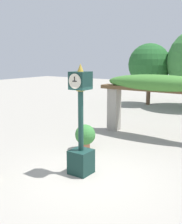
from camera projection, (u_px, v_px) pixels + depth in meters
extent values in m
plane|color=gray|center=(90.00, 176.00, 7.86)|extent=(60.00, 60.00, 0.00)
cube|color=#14332D|center=(81.00, 162.00, 8.01)|extent=(0.58, 0.58, 0.69)
cylinder|color=#14332D|center=(81.00, 121.00, 7.78)|extent=(0.15, 0.15, 1.69)
cylinder|color=gold|center=(81.00, 90.00, 7.61)|extent=(0.24, 0.24, 0.04)
cube|color=#14332D|center=(80.00, 81.00, 7.56)|extent=(0.48, 0.48, 0.48)
cylinder|color=beige|center=(75.00, 81.00, 7.36)|extent=(0.39, 0.02, 0.39)
cylinder|color=beige|center=(86.00, 80.00, 7.76)|extent=(0.39, 0.02, 0.39)
cube|color=black|center=(74.00, 81.00, 7.35)|extent=(0.14, 0.01, 0.02)
cube|color=black|center=(74.00, 79.00, 7.34)|extent=(0.02, 0.01, 0.13)
cone|color=gold|center=(80.00, 67.00, 7.49)|extent=(0.17, 0.17, 0.22)
cube|color=gray|center=(114.00, 109.00, 12.69)|extent=(0.47, 0.47, 1.91)
cube|color=brown|center=(155.00, 90.00, 11.18)|extent=(5.11, 0.14, 0.16)
cube|color=brown|center=(157.00, 90.00, 11.30)|extent=(5.11, 0.14, 0.16)
cube|color=brown|center=(158.00, 89.00, 11.43)|extent=(5.11, 0.14, 0.16)
cube|color=brown|center=(160.00, 89.00, 11.55)|extent=(5.11, 0.14, 0.16)
ellipsoid|color=#427F33|center=(158.00, 83.00, 11.32)|extent=(4.54, 1.07, 0.70)
cylinder|color=#B26B4C|center=(85.00, 146.00, 10.11)|extent=(0.33, 0.33, 0.28)
sphere|color=#387A38|center=(85.00, 135.00, 10.03)|extent=(0.73, 0.73, 0.73)
cylinder|color=brown|center=(148.00, 92.00, 19.49)|extent=(0.28, 0.28, 1.76)
sphere|color=#235B28|center=(149.00, 65.00, 19.12)|extent=(2.87, 2.87, 2.87)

